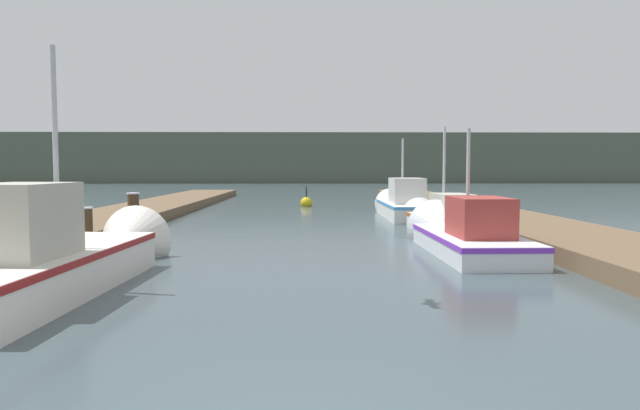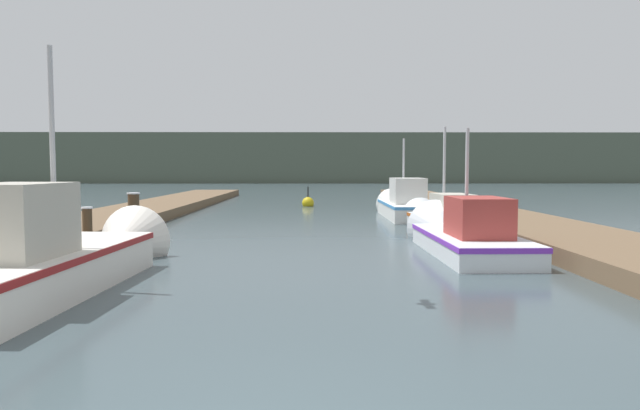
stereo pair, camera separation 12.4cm
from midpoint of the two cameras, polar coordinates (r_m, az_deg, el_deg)
name	(u,v)px [view 1 (the left image)]	position (r m, az deg, el deg)	size (l,w,h in m)	color
dock_left	(118,218)	(20.75, -19.75, -1.19)	(2.99, 40.00, 0.37)	brown
dock_right	(491,217)	(20.61, 16.54, -1.16)	(2.99, 40.00, 0.37)	brown
distant_shore_ridge	(308,159)	(77.26, -1.21, 4.63)	(120.00, 16.00, 6.19)	#4C5647
fishing_boat_0	(70,255)	(10.12, -24.03, -4.58)	(1.88, 6.43, 4.18)	silver
fishing_boat_1	(461,234)	(13.64, 13.62, -2.83)	(1.75, 5.61, 3.32)	silver
fishing_boat_2	(440,219)	(17.62, 11.72, -1.36)	(1.71, 5.10, 3.52)	silver
fishing_boat_3	(402,205)	(22.31, 8.00, 0.05)	(1.51, 6.06, 3.42)	silver
mooring_piling_0	(88,227)	(14.60, -22.43, -2.05)	(0.26, 0.26, 0.96)	#473523
mooring_piling_1	(134,213)	(17.14, -18.35, -0.78)	(0.36, 0.36, 1.18)	#473523
channel_buoy	(306,203)	(28.07, -1.50, 0.22)	(0.59, 0.59, 1.09)	gold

